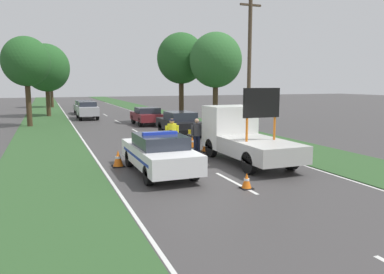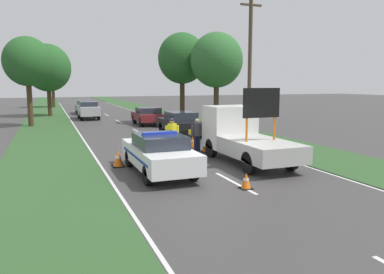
{
  "view_description": "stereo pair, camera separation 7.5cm",
  "coord_description": "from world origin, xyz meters",
  "px_view_note": "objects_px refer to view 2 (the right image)",
  "views": [
    {
      "loc": [
        -5.76,
        -12.25,
        3.29
      ],
      "look_at": [
        -0.23,
        1.84,
        1.1
      ],
      "focal_mm": 35.0,
      "sensor_mm": 36.0,
      "label": 1
    },
    {
      "loc": [
        -5.69,
        -12.28,
        3.29
      ],
      "look_at": [
        -0.23,
        1.84,
        1.1
      ],
      "focal_mm": 35.0,
      "sensor_mm": 36.0,
      "label": 2
    }
  ],
  "objects_px": {
    "queued_car_suv_grey": "(85,107)",
    "roadside_tree_near_right": "(27,62)",
    "police_car": "(159,153)",
    "traffic_cone_behind_barrier": "(206,146)",
    "road_barrier": "(177,134)",
    "pedestrian_civilian": "(197,133)",
    "roadside_tree_near_left": "(52,73)",
    "utility_pole": "(250,66)",
    "traffic_cone_centre_front": "(192,142)",
    "work_truck": "(243,136)",
    "traffic_cone_near_police": "(246,181)",
    "queued_car_sedan_black": "(180,123)",
    "police_officer": "(172,135)",
    "roadside_tree_mid_right": "(182,59)",
    "queued_car_wagon_maroon": "(148,116)",
    "queued_car_sedan_silver": "(88,110)",
    "traffic_cone_near_truck": "(118,158)",
    "roadside_tree_far_left": "(48,68)",
    "roadside_tree_mid_left": "(217,60)"
  },
  "relations": [
    {
      "from": "roadside_tree_mid_left",
      "to": "traffic_cone_centre_front",
      "type": "bearing_deg",
      "value": -121.95
    },
    {
      "from": "police_car",
      "to": "road_barrier",
      "type": "relative_size",
      "value": 1.38
    },
    {
      "from": "work_truck",
      "to": "traffic_cone_behind_barrier",
      "type": "height_order",
      "value": "work_truck"
    },
    {
      "from": "queued_car_suv_grey",
      "to": "roadside_tree_near_right",
      "type": "bearing_deg",
      "value": 65.56
    },
    {
      "from": "traffic_cone_behind_barrier",
      "to": "queued_car_sedan_silver",
      "type": "distance_m",
      "value": 19.47
    },
    {
      "from": "queued_car_sedan_silver",
      "to": "pedestrian_civilian",
      "type": "bearing_deg",
      "value": 98.99
    },
    {
      "from": "police_car",
      "to": "police_officer",
      "type": "bearing_deg",
      "value": 59.17
    },
    {
      "from": "traffic_cone_centre_front",
      "to": "roadside_tree_far_left",
      "type": "bearing_deg",
      "value": 106.7
    },
    {
      "from": "police_car",
      "to": "traffic_cone_behind_barrier",
      "type": "height_order",
      "value": "police_car"
    },
    {
      "from": "police_car",
      "to": "traffic_cone_near_truck",
      "type": "distance_m",
      "value": 2.06
    },
    {
      "from": "traffic_cone_centre_front",
      "to": "queued_car_wagon_maroon",
      "type": "bearing_deg",
      "value": 87.09
    },
    {
      "from": "traffic_cone_centre_front",
      "to": "queued_car_wagon_maroon",
      "type": "xyz_separation_m",
      "value": [
        0.57,
        11.21,
        0.44
      ]
    },
    {
      "from": "roadside_tree_near_right",
      "to": "traffic_cone_centre_front",
      "type": "bearing_deg",
      "value": -58.5
    },
    {
      "from": "police_officer",
      "to": "queued_car_wagon_maroon",
      "type": "bearing_deg",
      "value": -77.86
    },
    {
      "from": "traffic_cone_behind_barrier",
      "to": "traffic_cone_near_truck",
      "type": "bearing_deg",
      "value": -158.96
    },
    {
      "from": "queued_car_sedan_black",
      "to": "traffic_cone_near_police",
      "type": "bearing_deg",
      "value": 80.39
    },
    {
      "from": "queued_car_sedan_silver",
      "to": "roadside_tree_near_left",
      "type": "height_order",
      "value": "roadside_tree_near_left"
    },
    {
      "from": "police_officer",
      "to": "roadside_tree_far_left",
      "type": "height_order",
      "value": "roadside_tree_far_left"
    },
    {
      "from": "traffic_cone_behind_barrier",
      "to": "police_car",
      "type": "bearing_deg",
      "value": -134.67
    },
    {
      "from": "roadside_tree_near_left",
      "to": "queued_car_sedan_silver",
      "type": "bearing_deg",
      "value": -81.83
    },
    {
      "from": "queued_car_sedan_black",
      "to": "roadside_tree_mid_right",
      "type": "height_order",
      "value": "roadside_tree_mid_right"
    },
    {
      "from": "roadside_tree_mid_right",
      "to": "roadside_tree_near_left",
      "type": "bearing_deg",
      "value": 110.79
    },
    {
      "from": "road_barrier",
      "to": "pedestrian_civilian",
      "type": "height_order",
      "value": "pedestrian_civilian"
    },
    {
      "from": "roadside_tree_near_left",
      "to": "roadside_tree_near_right",
      "type": "height_order",
      "value": "roadside_tree_near_right"
    },
    {
      "from": "traffic_cone_near_police",
      "to": "queued_car_sedan_black",
      "type": "bearing_deg",
      "value": 80.39
    },
    {
      "from": "police_officer",
      "to": "queued_car_suv_grey",
      "type": "distance_m",
      "value": 26.42
    },
    {
      "from": "queued_car_wagon_maroon",
      "to": "roadside_tree_mid_left",
      "type": "height_order",
      "value": "roadside_tree_mid_left"
    },
    {
      "from": "road_barrier",
      "to": "queued_car_sedan_silver",
      "type": "relative_size",
      "value": 0.83
    },
    {
      "from": "traffic_cone_near_truck",
      "to": "traffic_cone_behind_barrier",
      "type": "height_order",
      "value": "traffic_cone_near_truck"
    },
    {
      "from": "pedestrian_civilian",
      "to": "roadside_tree_near_left",
      "type": "relative_size",
      "value": 0.25
    },
    {
      "from": "work_truck",
      "to": "traffic_cone_near_police",
      "type": "distance_m",
      "value": 4.35
    },
    {
      "from": "work_truck",
      "to": "queued_car_suv_grey",
      "type": "bearing_deg",
      "value": -84.03
    },
    {
      "from": "police_officer",
      "to": "roadside_tree_mid_right",
      "type": "xyz_separation_m",
      "value": [
        5.29,
        13.48,
        4.19
      ]
    },
    {
      "from": "police_officer",
      "to": "queued_car_wagon_maroon",
      "type": "distance_m",
      "value": 13.58
    },
    {
      "from": "roadside_tree_mid_left",
      "to": "roadside_tree_far_left",
      "type": "relative_size",
      "value": 0.99
    },
    {
      "from": "work_truck",
      "to": "roadside_tree_near_left",
      "type": "distance_m",
      "value": 41.0
    },
    {
      "from": "traffic_cone_behind_barrier",
      "to": "queued_car_wagon_maroon",
      "type": "relative_size",
      "value": 0.15
    },
    {
      "from": "traffic_cone_near_truck",
      "to": "roadside_tree_far_left",
      "type": "bearing_deg",
      "value": 95.19
    },
    {
      "from": "traffic_cone_behind_barrier",
      "to": "queued_car_wagon_maroon",
      "type": "distance_m",
      "value": 12.55
    },
    {
      "from": "police_car",
      "to": "traffic_cone_near_truck",
      "type": "xyz_separation_m",
      "value": [
        -1.22,
        1.6,
        -0.43
      ]
    },
    {
      "from": "police_officer",
      "to": "police_car",
      "type": "bearing_deg",
      "value": 84.22
    },
    {
      "from": "roadside_tree_near_left",
      "to": "roadside_tree_mid_right",
      "type": "relative_size",
      "value": 0.9
    },
    {
      "from": "roadside_tree_near_left",
      "to": "roadside_tree_near_right",
      "type": "distance_m",
      "value": 23.32
    },
    {
      "from": "traffic_cone_centre_front",
      "to": "work_truck",
      "type": "bearing_deg",
      "value": -78.5
    },
    {
      "from": "queued_car_sedan_black",
      "to": "roadside_tree_mid_left",
      "type": "xyz_separation_m",
      "value": [
        4.25,
        3.86,
        4.16
      ]
    },
    {
      "from": "roadside_tree_mid_right",
      "to": "traffic_cone_near_police",
      "type": "bearing_deg",
      "value": -103.8
    },
    {
      "from": "road_barrier",
      "to": "roadside_tree_near_right",
      "type": "distance_m",
      "value": 16.25
    },
    {
      "from": "traffic_cone_near_truck",
      "to": "traffic_cone_behind_barrier",
      "type": "relative_size",
      "value": 1.14
    },
    {
      "from": "roadside_tree_near_left",
      "to": "utility_pole",
      "type": "relative_size",
      "value": 0.81
    },
    {
      "from": "traffic_cone_centre_front",
      "to": "roadside_tree_mid_right",
      "type": "bearing_deg",
      "value": 72.84
    }
  ]
}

